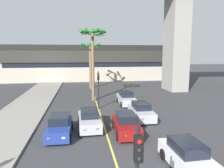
{
  "coord_description": "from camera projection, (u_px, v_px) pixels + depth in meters",
  "views": [
    {
      "loc": [
        -1.86,
        1.42,
        6.19
      ],
      "look_at": [
        0.0,
        14.0,
        4.32
      ],
      "focal_mm": 34.01,
      "sensor_mm": 36.0,
      "label": 1
    }
  ],
  "objects": [
    {
      "name": "pier_building_backdrop",
      "position": [
        89.0,
        63.0,
        48.86
      ],
      "size": [
        38.84,
        8.04,
        7.87
      ],
      "color": "#BCB29E",
      "rests_on": "ground"
    },
    {
      "name": "palm_tree_mid_median",
      "position": [
        93.0,
        41.0,
        26.71
      ],
      "size": [
        3.48,
        3.54,
        9.2
      ],
      "color": "brown",
      "rests_on": "ground"
    },
    {
      "name": "palm_tree_near_median",
      "position": [
        90.0,
        53.0,
        36.33
      ],
      "size": [
        3.55,
        3.71,
        7.91
      ],
      "color": "brown",
      "rests_on": "ground"
    },
    {
      "name": "car_queue_second",
      "position": [
        89.0,
        120.0,
        17.53
      ],
      "size": [
        1.92,
        4.14,
        1.56
      ],
      "color": "#B7BABF",
      "rests_on": "ground"
    },
    {
      "name": "lane_stripe_center",
      "position": [
        99.0,
        110.0,
        23.27
      ],
      "size": [
        0.14,
        56.0,
        0.01
      ],
      "primitive_type": "cube",
      "color": "#DBCC4C",
      "rests_on": "ground"
    },
    {
      "name": "car_queue_third",
      "position": [
        141.0,
        111.0,
        19.96
      ],
      "size": [
        1.86,
        4.12,
        1.56
      ],
      "color": "#B7BABF",
      "rests_on": "ground"
    },
    {
      "name": "car_queue_fifth",
      "position": [
        126.0,
        99.0,
        25.6
      ],
      "size": [
        1.84,
        4.1,
        1.56
      ],
      "color": "#B7BABF",
      "rests_on": "ground"
    },
    {
      "name": "car_queue_sixth",
      "position": [
        60.0,
        126.0,
        15.93
      ],
      "size": [
        1.88,
        4.12,
        1.56
      ],
      "color": "navy",
      "rests_on": "ground"
    },
    {
      "name": "car_queue_fourth",
      "position": [
        188.0,
        157.0,
        11.24
      ],
      "size": [
        1.92,
        4.14,
        1.56
      ],
      "color": "white",
      "rests_on": "ground"
    },
    {
      "name": "car_queue_front",
      "position": [
        126.0,
        124.0,
        16.37
      ],
      "size": [
        1.96,
        4.16,
        1.56
      ],
      "color": "maroon",
      "rests_on": "ground"
    },
    {
      "name": "traffic_light_median_far",
      "position": [
        98.0,
        85.0,
        23.31
      ],
      "size": [
        0.24,
        0.37,
        4.2
      ],
      "color": "black",
      "rests_on": "ground"
    }
  ]
}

